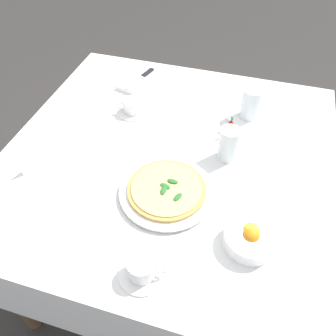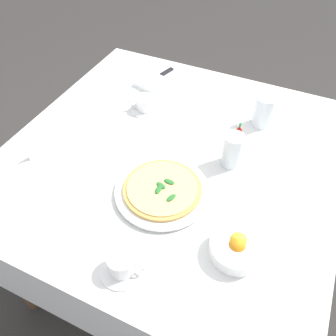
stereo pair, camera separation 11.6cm
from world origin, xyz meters
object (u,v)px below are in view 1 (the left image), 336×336
(salt_shaker, at_px, (231,135))
(menu_card, at_px, (32,162))
(coffee_cup_far_right, at_px, (142,269))
(citrus_bowl, at_px, (250,238))
(coffee_cup_near_right, at_px, (133,107))
(water_glass_back_corner, at_px, (228,145))
(dinner_knife, at_px, (141,78))
(water_glass_right_edge, at_px, (250,105))
(napkin_folded, at_px, (142,80))
(hot_sauce_bottle, at_px, (230,128))
(pizza_plate, at_px, (167,192))
(pepper_shaker, at_px, (229,125))
(pizza, at_px, (167,189))

(salt_shaker, height_order, menu_card, menu_card)
(salt_shaker, relative_size, menu_card, 0.65)
(coffee_cup_far_right, relative_size, citrus_bowl, 0.88)
(coffee_cup_near_right, height_order, water_glass_back_corner, water_glass_back_corner)
(dinner_knife, relative_size, citrus_bowl, 1.28)
(water_glass_right_edge, height_order, napkin_folded, water_glass_right_edge)
(napkin_folded, height_order, hot_sauce_bottle, hot_sauce_bottle)
(pizza_plate, height_order, water_glass_back_corner, water_glass_back_corner)
(water_glass_back_corner, relative_size, water_glass_right_edge, 0.99)
(pizza_plate, bearing_deg, pepper_shaker, 160.07)
(pepper_shaker, bearing_deg, menu_card, -57.23)
(pizza_plate, distance_m, napkin_folded, 0.66)
(pepper_shaker, bearing_deg, coffee_cup_far_right, -10.23)
(water_glass_right_edge, distance_m, hot_sauce_bottle, 0.15)
(hot_sauce_bottle, bearing_deg, coffee_cup_far_right, -11.56)
(hot_sauce_bottle, relative_size, menu_card, 0.96)
(coffee_cup_far_right, xyz_separation_m, napkin_folded, (-0.87, -0.31, -0.02))
(napkin_folded, height_order, salt_shaker, salt_shaker)
(pizza, bearing_deg, napkin_folded, -153.46)
(citrus_bowl, bearing_deg, salt_shaker, -163.93)
(water_glass_back_corner, xyz_separation_m, dinner_knife, (-0.37, -0.45, -0.03))
(water_glass_back_corner, bearing_deg, coffee_cup_near_right, -109.89)
(dinner_knife, distance_m, pepper_shaker, 0.48)
(coffee_cup_far_right, xyz_separation_m, pepper_shaker, (-0.66, 0.12, -0.00))
(coffee_cup_far_right, relative_size, water_glass_right_edge, 1.06)
(pizza_plate, xyz_separation_m, coffee_cup_near_right, (-0.37, -0.26, 0.01))
(coffee_cup_near_right, relative_size, citrus_bowl, 0.87)
(pizza_plate, relative_size, dinner_knife, 1.59)
(water_glass_right_edge, relative_size, hot_sauce_bottle, 1.50)
(coffee_cup_far_right, distance_m, citrus_bowl, 0.31)
(citrus_bowl, bearing_deg, napkin_folded, -140.64)
(coffee_cup_far_right, height_order, hot_sauce_bottle, hot_sauce_bottle)
(pizza_plate, bearing_deg, salt_shaker, 153.92)
(pepper_shaker, bearing_deg, citrus_bowl, 16.50)
(pizza_plate, distance_m, menu_card, 0.48)
(citrus_bowl, xyz_separation_m, menu_card, (-0.09, -0.75, 0.00))
(citrus_bowl, height_order, menu_card, citrus_bowl)
(water_glass_right_edge, xyz_separation_m, dinner_knife, (-0.11, -0.50, -0.03))
(water_glass_back_corner, height_order, dinner_knife, water_glass_back_corner)
(dinner_knife, xyz_separation_m, hot_sauce_bottle, (0.24, 0.44, 0.01))
(water_glass_right_edge, distance_m, menu_card, 0.84)
(pizza_plate, relative_size, menu_card, 3.53)
(water_glass_back_corner, height_order, pepper_shaker, water_glass_back_corner)
(water_glass_back_corner, xyz_separation_m, napkin_folded, (-0.37, -0.45, -0.05))
(water_glass_back_corner, bearing_deg, water_glass_right_edge, 170.57)
(pizza_plate, distance_m, coffee_cup_near_right, 0.45)
(menu_card, bearing_deg, hot_sauce_bottle, -40.68)
(napkin_folded, xyz_separation_m, dinner_knife, (0.00, -0.00, 0.01))
(pizza_plate, xyz_separation_m, menu_card, (0.02, -0.47, 0.02))
(citrus_bowl, bearing_deg, water_glass_back_corner, -159.84)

